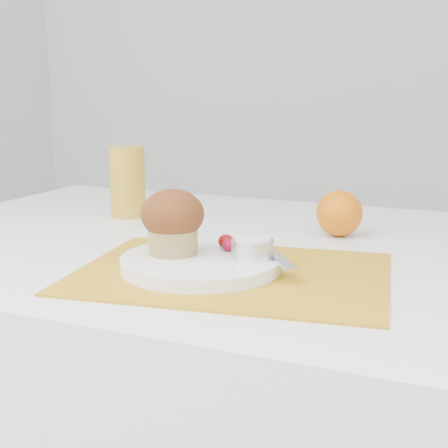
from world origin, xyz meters
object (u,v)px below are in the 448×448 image
at_px(plate, 201,263).
at_px(orange, 339,213).
at_px(juice_glass, 128,182).
at_px(muffin, 173,221).

xyz_separation_m(plate, orange, (0.12, 0.28, 0.03)).
height_order(juice_glass, muffin, juice_glass).
xyz_separation_m(juice_glass, muffin, (0.25, -0.28, -0.00)).
height_order(orange, muffin, muffin).
xyz_separation_m(plate, juice_glass, (-0.29, 0.28, 0.06)).
bearing_deg(juice_glass, plate, -44.46).
height_order(plate, muffin, muffin).
relative_size(juice_glass, muffin, 1.53).
bearing_deg(juice_glass, orange, -0.44).
bearing_deg(plate, muffin, 178.87).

